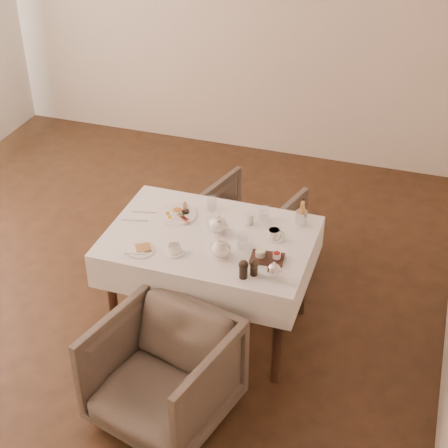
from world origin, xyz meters
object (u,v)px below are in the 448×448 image
(breakfast_plate, at_px, (177,214))
(teapot_centre, at_px, (218,224))
(armchair_far, at_px, (250,225))
(armchair_near, at_px, (163,374))
(table, at_px, (210,251))

(breakfast_plate, distance_m, teapot_centre, 0.34)
(armchair_far, bearing_deg, armchair_near, 104.59)
(table, relative_size, teapot_centre, 8.11)
(table, xyz_separation_m, breakfast_plate, (-0.28, 0.16, 0.13))
(table, xyz_separation_m, armchair_near, (-0.00, -0.81, -0.31))
(armchair_far, bearing_deg, teapot_centre, 106.86)
(armchair_far, bearing_deg, breakfast_plate, 82.13)
(table, distance_m, armchair_near, 0.86)
(armchair_near, relative_size, breakfast_plate, 2.77)
(table, distance_m, breakfast_plate, 0.35)
(armchair_near, bearing_deg, teapot_centre, 101.86)
(armchair_near, distance_m, breakfast_plate, 1.09)
(armchair_near, xyz_separation_m, teapot_centre, (0.04, 0.86, 0.49))
(armchair_far, xyz_separation_m, teapot_centre, (0.02, -0.80, 0.52))
(table, relative_size, breakfast_plate, 4.90)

